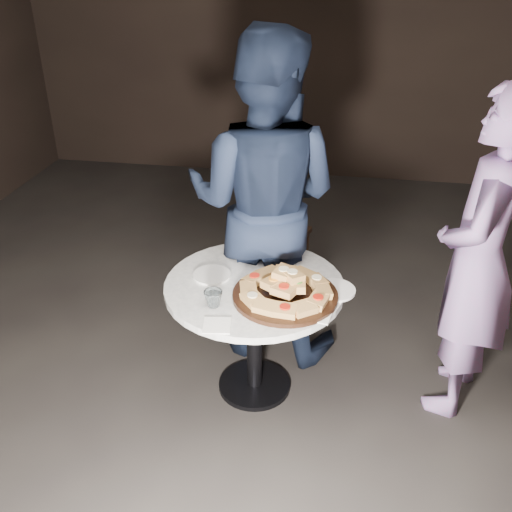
% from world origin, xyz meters
% --- Properties ---
extents(floor, '(7.00, 7.00, 0.00)m').
position_xyz_m(floor, '(0.00, 0.00, 0.00)').
color(floor, black).
rests_on(floor, ground).
extents(table, '(1.18, 1.18, 0.69)m').
position_xyz_m(table, '(-0.14, 0.12, 0.56)').
color(table, black).
rests_on(table, ground).
extents(serving_board, '(0.66, 0.66, 0.02)m').
position_xyz_m(serving_board, '(0.03, 0.02, 0.70)').
color(serving_board, black).
rests_on(serving_board, table).
extents(focaccia_pile, '(0.46, 0.45, 0.12)m').
position_xyz_m(focaccia_pile, '(0.04, 0.02, 0.75)').
color(focaccia_pile, '#B48245').
rests_on(focaccia_pile, serving_board).
extents(plate_left, '(0.22, 0.22, 0.01)m').
position_xyz_m(plate_left, '(-0.36, 0.16, 0.69)').
color(plate_left, white).
rests_on(plate_left, table).
extents(plate_right, '(0.21, 0.21, 0.01)m').
position_xyz_m(plate_right, '(0.27, 0.12, 0.69)').
color(plate_right, white).
rests_on(plate_right, table).
extents(water_glass, '(0.11, 0.11, 0.08)m').
position_xyz_m(water_glass, '(-0.29, -0.11, 0.73)').
color(water_glass, silver).
rests_on(water_glass, table).
extents(napkin_near, '(0.14, 0.14, 0.01)m').
position_xyz_m(napkin_near, '(-0.24, -0.27, 0.69)').
color(napkin_near, white).
rests_on(napkin_near, table).
extents(napkin_far, '(0.15, 0.15, 0.01)m').
position_xyz_m(napkin_far, '(0.20, -0.10, 0.69)').
color(napkin_far, white).
rests_on(napkin_far, table).
extents(chair_far, '(0.47, 0.48, 0.83)m').
position_xyz_m(chair_far, '(-0.18, 1.11, 0.48)').
color(chair_far, black).
rests_on(chair_far, ground).
extents(diner_navy, '(0.99, 0.82, 1.87)m').
position_xyz_m(diner_navy, '(-0.16, 0.57, 0.94)').
color(diner_navy, '#141D31').
rests_on(diner_navy, ground).
extents(diner_teal, '(0.60, 0.73, 1.71)m').
position_xyz_m(diner_teal, '(0.94, 0.24, 0.86)').
color(diner_teal, '#80669E').
rests_on(diner_teal, ground).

